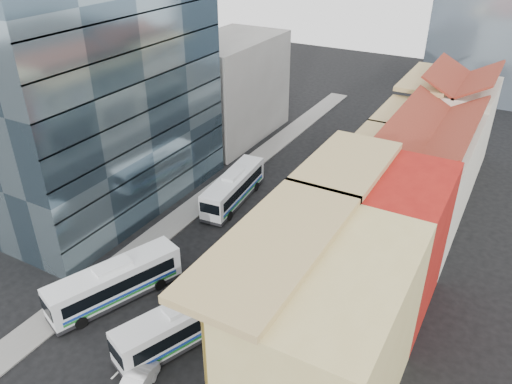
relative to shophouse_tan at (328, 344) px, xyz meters
The scene contains 13 objects.
ground 16.03m from the shophouse_tan, 160.35° to the right, with size 200.00×200.00×0.00m, color black.
sidewalk_right 18.82m from the shophouse_tan, 107.93° to the left, with size 3.00×90.00×0.15m, color slate.
sidewalk_left 28.82m from the shophouse_tan, 142.93° to the left, with size 3.00×90.00×0.15m, color slate.
shophouse_tan is the anchor object (origin of this frame).
shophouse_red 12.00m from the shophouse_tan, 90.00° to the left, with size 8.00×10.00×12.00m, color #AA1B13.
shophouse_cream_near 21.52m from the shophouse_tan, 90.00° to the left, with size 8.00×9.00×10.00m, color silver.
shophouse_cream_mid 30.52m from the shophouse_tan, 90.00° to the left, with size 8.00×9.00×10.00m, color silver.
shophouse_cream_far 41.00m from the shophouse_tan, 90.00° to the left, with size 8.00×12.00×11.00m, color silver.
office_tower 35.19m from the shophouse_tan, 155.70° to the left, with size 12.00×26.00×30.00m, color #3A4F5D.
office_block_far 47.64m from the shophouse_tan, 129.04° to the left, with size 10.00×18.00×14.00m, color gray.
bus_left_near 19.99m from the shophouse_tan, behind, with size 2.70×11.51×3.69m, color white, non-canonical shape.
bus_left_far 28.44m from the shophouse_tan, 133.54° to the left, with size 2.67×11.39×3.65m, color silver, non-canonical shape.
bus_right 12.33m from the shophouse_tan, behind, with size 2.64×11.28×3.62m, color silver, non-canonical shape.
Camera 1 is at (20.87, -16.26, 29.03)m, focal length 35.00 mm.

